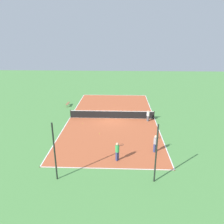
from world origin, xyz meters
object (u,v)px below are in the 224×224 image
tennis_ball_far_baseline (99,133)px  tennis_ball_left_sideline (91,96)px  player_far_green (117,150)px  tennis_net (112,114)px  bench (68,104)px  player_near_white (148,115)px  tennis_ball_right_alley (82,124)px  tennis_ball_midcourt (114,105)px  fence_post_back_left (156,154)px  fence_post_back_right (55,152)px  player_baseline_gray (155,142)px

tennis_ball_far_baseline → tennis_ball_left_sideline: size_ratio=1.00×
player_far_green → tennis_ball_far_baseline: 5.94m
tennis_net → tennis_ball_far_baseline: bearing=76.0°
bench → player_near_white: size_ratio=1.08×
player_far_green → tennis_ball_right_alley: player_far_green is taller
bench → tennis_ball_right_alley: (-3.52, 7.17, -0.33)m
tennis_ball_midcourt → player_near_white: bearing=125.3°
bench → fence_post_back_left: 21.45m
bench → fence_post_back_left: fence_post_back_left is taller
player_far_green → tennis_ball_far_baseline: bearing=67.2°
fence_post_back_right → tennis_net: bearing=-106.0°
tennis_ball_left_sideline → player_far_green: bearing=103.5°
tennis_ball_left_sideline → fence_post_back_right: size_ratio=0.01×
player_baseline_gray → fence_post_back_right: bearing=168.5°
tennis_ball_midcourt → tennis_ball_left_sideline: (4.37, -5.43, 0.00)m
tennis_ball_far_baseline → fence_post_back_right: size_ratio=0.01×
player_far_green → fence_post_back_left: 4.28m
tennis_ball_far_baseline → tennis_ball_midcourt: bearing=-97.2°
player_far_green → tennis_ball_right_alley: size_ratio=26.13×
tennis_ball_far_baseline → player_near_white: bearing=-145.5°
player_far_green → tennis_ball_far_baseline: player_far_green is taller
player_far_green → tennis_ball_left_sideline: player_far_green is taller
player_baseline_gray → tennis_ball_left_sideline: player_baseline_gray is taller
player_baseline_gray → tennis_ball_left_sideline: bearing=73.9°
tennis_ball_far_baseline → fence_post_back_right: (2.56, 8.30, 2.34)m
fence_post_back_left → tennis_ball_right_alley: bearing=-56.1°
bench → tennis_ball_left_sideline: bearing=154.1°
bench → player_near_white: bearing=63.6°
player_far_green → fence_post_back_right: (4.69, 2.84, 1.35)m
tennis_net → fence_post_back_right: bearing=74.0°
player_near_white → tennis_net: bearing=22.9°
player_near_white → tennis_ball_left_sideline: (8.99, -11.95, -0.78)m
fence_post_back_left → player_far_green: bearing=-44.4°
player_far_green → tennis_net: bearing=50.8°
player_baseline_gray → tennis_ball_far_baseline: size_ratio=25.77×
tennis_ball_left_sideline → fence_post_back_right: 24.46m
tennis_ball_far_baseline → fence_post_back_left: 9.99m
bench → fence_post_back_left: (-10.99, 18.31, 2.01)m
player_near_white → tennis_ball_right_alley: bearing=41.9°
tennis_ball_midcourt → tennis_net: bearing=89.0°
tennis_ball_left_sideline → tennis_ball_midcourt: bearing=128.8°
tennis_net → bench: (7.19, -5.04, -0.19)m
tennis_net → bench: size_ratio=7.18×
player_baseline_gray → tennis_ball_midcourt: bearing=67.0°
tennis_net → tennis_ball_midcourt: tennis_net is taller
tennis_ball_far_baseline → tennis_ball_left_sideline: (3.03, -16.04, 0.00)m
tennis_ball_right_alley → tennis_ball_left_sideline: bearing=-87.4°
tennis_ball_left_sideline → fence_post_back_left: fence_post_back_left is taller
player_near_white → player_baseline_gray: size_ratio=0.83×
player_baseline_gray → player_far_green: size_ratio=0.99×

